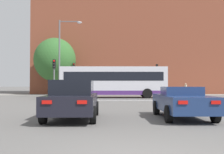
% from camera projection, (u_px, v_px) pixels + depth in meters
% --- Properties ---
extents(stop_line_strip, '(9.09, 0.30, 0.01)m').
position_uv_depth(stop_line_strip, '(117.00, 101.00, 24.42)').
color(stop_line_strip, silver).
rests_on(stop_line_strip, ground_plane).
extents(far_pavement, '(70.10, 2.50, 0.01)m').
position_uv_depth(far_pavement, '(114.00, 95.00, 38.51)').
color(far_pavement, '#A09B91').
rests_on(far_pavement, ground_plane).
extents(brick_civic_building, '(33.39, 13.49, 20.64)m').
position_uv_depth(brick_civic_building, '(137.00, 39.00, 48.05)').
color(brick_civic_building, brown).
rests_on(brick_civic_building, ground_plane).
extents(car_saloon_left, '(2.01, 4.45, 1.57)m').
position_uv_depth(car_saloon_left, '(73.00, 100.00, 11.25)').
color(car_saloon_left, black).
rests_on(car_saloon_left, ground_plane).
extents(car_roadster_right, '(1.93, 4.48, 1.30)m').
position_uv_depth(car_roadster_right, '(182.00, 102.00, 11.57)').
color(car_roadster_right, navy).
rests_on(car_roadster_right, ground_plane).
extents(bus_crossing_lead, '(11.08, 2.69, 3.25)m').
position_uv_depth(bus_crossing_lead, '(113.00, 81.00, 29.72)').
color(bus_crossing_lead, silver).
rests_on(bus_crossing_lead, ground_plane).
extents(traffic_light_near_left, '(0.26, 0.31, 3.64)m').
position_uv_depth(traffic_light_near_left, '(54.00, 73.00, 24.93)').
color(traffic_light_near_left, slate).
rests_on(traffic_light_near_left, ground_plane).
extents(traffic_light_far_right, '(0.26, 0.31, 4.19)m').
position_uv_depth(traffic_light_far_right, '(157.00, 74.00, 37.90)').
color(traffic_light_far_right, slate).
rests_on(traffic_light_far_right, ground_plane).
extents(traffic_light_far_left, '(0.26, 0.31, 4.30)m').
position_uv_depth(traffic_light_far_left, '(74.00, 74.00, 37.71)').
color(traffic_light_far_left, slate).
rests_on(traffic_light_far_left, ground_plane).
extents(street_lamp_junction, '(2.37, 0.36, 8.01)m').
position_uv_depth(street_lamp_junction, '(63.00, 51.00, 28.61)').
color(street_lamp_junction, slate).
rests_on(street_lamp_junction, ground_plane).
extents(pedestrian_waiting, '(0.42, 0.25, 1.70)m').
position_uv_depth(pedestrian_waiting, '(152.00, 88.00, 37.78)').
color(pedestrian_waiting, brown).
rests_on(pedestrian_waiting, ground_plane).
extents(pedestrian_walking_east, '(0.42, 0.45, 1.62)m').
position_uv_depth(pedestrian_walking_east, '(186.00, 88.00, 38.87)').
color(pedestrian_walking_east, black).
rests_on(pedestrian_walking_east, ground_plane).
extents(pedestrian_walking_west, '(0.37, 0.46, 1.60)m').
position_uv_depth(pedestrian_walking_west, '(144.00, 88.00, 39.13)').
color(pedestrian_walking_west, black).
rests_on(pedestrian_walking_west, ground_plane).
extents(tree_by_building, '(5.79, 5.79, 7.91)m').
position_uv_depth(tree_by_building, '(55.00, 60.00, 38.98)').
color(tree_by_building, '#4C3823').
rests_on(tree_by_building, ground_plane).
extents(tree_kerbside, '(4.10, 4.10, 6.25)m').
position_uv_depth(tree_kerbside, '(60.00, 67.00, 42.65)').
color(tree_kerbside, '#4C3823').
rests_on(tree_kerbside, ground_plane).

